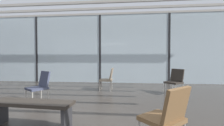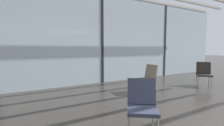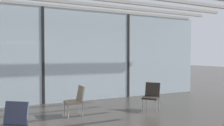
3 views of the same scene
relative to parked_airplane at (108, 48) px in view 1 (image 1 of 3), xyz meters
name	(u,v)px [view 1 (image 1 of 3)]	position (x,y,z in m)	size (l,w,h in m)	color
ground_plane	(51,124)	(0.30, -10.95, -2.23)	(60.00, 60.00, 0.00)	#38332D
glass_curtain_wall	(100,49)	(0.30, -5.75, -0.47)	(14.00, 0.08, 3.52)	silver
window_mullion_0	(37,49)	(-3.20, -5.75, -0.47)	(0.10, 0.12, 3.52)	black
window_mullion_1	(100,49)	(0.30, -5.75, -0.47)	(0.10, 0.12, 3.52)	black
window_mullion_2	(169,48)	(3.80, -5.75, -0.47)	(0.10, 0.12, 3.52)	black
parked_airplane	(108,48)	(0.00, 0.00, 0.00)	(13.32, 4.46, 4.46)	#B2BCD6
lounge_chair_1	(40,85)	(-0.75, -9.55, -1.74)	(0.69, 0.70, 0.87)	#33384C
lounge_chair_2	(175,80)	(3.41, -8.08, -1.74)	(0.71, 0.71, 0.87)	#28231E
lounge_chair_3	(167,114)	(2.25, -11.59, -1.74)	(0.71, 0.71, 0.87)	brown
lounge_chair_4	(108,78)	(0.98, -7.75, -1.74)	(0.53, 0.48, 0.87)	#7F705B
waiting_bench	(32,107)	(0.03, -11.10, -1.87)	(1.52, 0.50, 0.47)	#28231E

